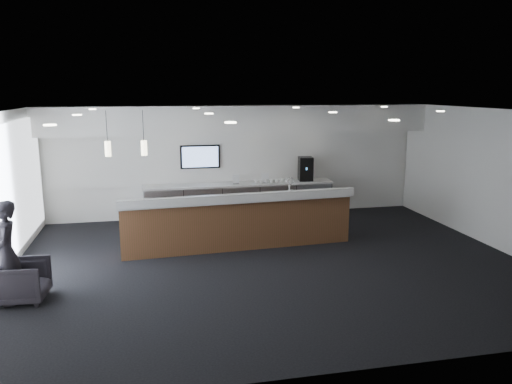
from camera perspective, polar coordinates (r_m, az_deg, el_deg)
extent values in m
plane|color=black|center=(10.08, 1.78, -8.09)|extent=(10.00, 10.00, 0.00)
cube|color=black|center=(9.49, 1.90, 9.21)|extent=(10.00, 8.00, 0.02)
cube|color=silver|center=(13.54, -2.21, 3.59)|extent=(10.00, 0.02, 3.00)
cube|color=silver|center=(11.89, 25.95, 1.26)|extent=(0.02, 8.00, 3.00)
cube|color=silver|center=(12.98, -1.91, 8.34)|extent=(10.00, 0.90, 0.70)
cube|color=silver|center=(13.50, -2.19, 3.99)|extent=(9.80, 0.06, 1.40)
cube|color=#909398|center=(13.38, -1.91, -1.08)|extent=(5.00, 0.60, 0.90)
cube|color=silver|center=(13.28, -1.92, 0.92)|extent=(5.06, 0.66, 0.05)
cylinder|color=silver|center=(12.87, -10.46, -1.59)|extent=(0.60, 0.02, 0.02)
cylinder|color=silver|center=(12.93, -6.03, -1.39)|extent=(0.60, 0.02, 0.02)
cylinder|color=silver|center=(13.06, -1.66, -1.19)|extent=(0.60, 0.02, 0.02)
cylinder|color=silver|center=(13.27, 2.59, -0.99)|extent=(0.60, 0.02, 0.02)
cylinder|color=silver|center=(13.56, 6.68, -0.79)|extent=(0.60, 0.02, 0.02)
cube|color=black|center=(13.30, -6.41, 4.03)|extent=(1.05, 0.07, 0.62)
cube|color=#2C51B2|center=(13.26, -6.39, 4.00)|extent=(0.95, 0.01, 0.54)
cylinder|color=#F1E6BC|center=(10.08, -12.68, 4.80)|extent=(0.12, 0.12, 0.30)
cylinder|color=#F1E6BC|center=(10.11, -16.66, 4.61)|extent=(0.12, 0.12, 0.30)
cube|color=#53371B|center=(10.96, -2.11, -3.57)|extent=(5.04, 1.01, 1.05)
cube|color=silver|center=(10.83, -2.13, -0.74)|extent=(5.13, 1.09, 0.06)
cube|color=silver|center=(10.44, -1.64, -0.70)|extent=(5.08, 0.43, 0.18)
cylinder|color=silver|center=(11.23, 3.84, 0.58)|extent=(0.04, 0.04, 0.28)
torus|color=silver|center=(11.14, 3.93, 1.23)|extent=(0.19, 0.04, 0.19)
cube|color=black|center=(13.69, 5.68, 2.67)|extent=(0.42, 0.46, 0.64)
cube|color=silver|center=(13.53, 5.94, 1.21)|extent=(0.23, 0.12, 0.02)
cube|color=silver|center=(13.17, -2.32, 1.48)|extent=(0.18, 0.04, 0.25)
cube|color=silver|center=(13.29, 1.05, 1.61)|extent=(0.20, 0.03, 0.26)
imported|color=black|center=(9.09, -25.07, -9.20)|extent=(0.81, 0.79, 0.69)
imported|color=black|center=(8.96, -26.64, -6.24)|extent=(0.54, 0.70, 1.69)
imported|color=white|center=(13.46, 3.54, 1.37)|extent=(0.11, 0.11, 0.10)
imported|color=white|center=(13.42, 2.96, 1.35)|extent=(0.15, 0.15, 0.10)
imported|color=white|center=(13.39, 2.38, 1.33)|extent=(0.13, 0.13, 0.10)
imported|color=white|center=(13.35, 1.80, 1.31)|extent=(0.14, 0.14, 0.10)
imported|color=white|center=(13.32, 1.21, 1.28)|extent=(0.15, 0.15, 0.10)
imported|color=white|center=(13.29, 0.63, 1.26)|extent=(0.12, 0.12, 0.10)
imported|color=white|center=(13.26, 0.04, 1.24)|extent=(0.15, 0.15, 0.10)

